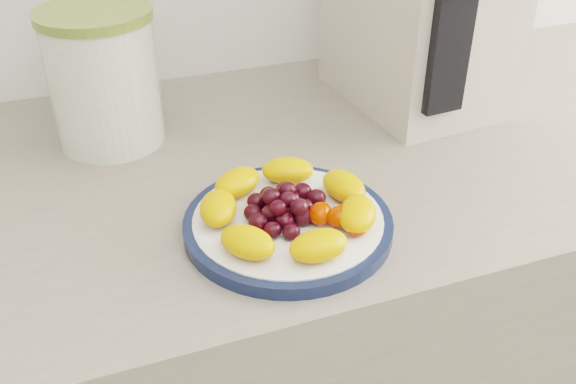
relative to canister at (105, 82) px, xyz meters
name	(u,v)px	position (x,y,z in m)	size (l,w,h in m)	color
counter	(279,384)	(0.20, -0.12, -0.53)	(3.50, 0.60, 0.90)	gray
plate_rim	(288,224)	(0.15, -0.28, -0.08)	(0.23, 0.23, 0.01)	#141F3E
plate_face	(288,224)	(0.15, -0.28, -0.08)	(0.21, 0.21, 0.02)	white
canister	(105,82)	(0.00, 0.00, 0.00)	(0.14, 0.14, 0.17)	#46601F
canister_lid	(93,14)	(0.00, 0.00, 0.09)	(0.15, 0.15, 0.01)	olive
appliance_panel	(453,21)	(0.41, -0.16, 0.08)	(0.06, 0.02, 0.24)	black
fruit_plate	(292,206)	(0.16, -0.28, -0.05)	(0.20, 0.20, 0.03)	orange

